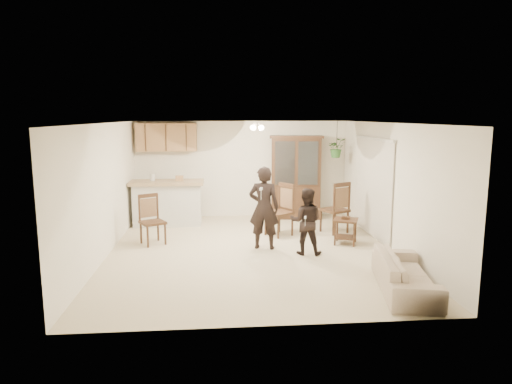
{
  "coord_description": "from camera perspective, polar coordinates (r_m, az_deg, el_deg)",
  "views": [
    {
      "loc": [
        -0.64,
        -8.63,
        2.64
      ],
      "look_at": [
        0.13,
        0.4,
        1.11
      ],
      "focal_mm": 32.0,
      "sensor_mm": 36.0,
      "label": 1
    }
  ],
  "objects": [
    {
      "name": "ceiling",
      "position": [
        8.66,
        -0.66,
        8.63
      ],
      "size": [
        5.5,
        6.5,
        0.02
      ],
      "primitive_type": "cube",
      "color": "silver",
      "rests_on": "wall_back"
    },
    {
      "name": "wall_right",
      "position": [
        9.38,
        16.35,
        0.64
      ],
      "size": [
        0.02,
        6.5,
        2.5
      ],
      "primitive_type": "cube",
      "color": "white",
      "rests_on": "ground"
    },
    {
      "name": "chair_bar",
      "position": [
        9.71,
        -12.76,
        -4.69
      ],
      "size": [
        0.62,
        0.62,
        1.03
      ],
      "rotation": [
        0.0,
        0.0,
        0.52
      ],
      "color": "#341B13",
      "rests_on": "floor"
    },
    {
      "name": "breakfast_bar",
      "position": [
        11.26,
        -10.98,
        -1.59
      ],
      "size": [
        1.6,
        0.55,
        1.0
      ],
      "primitive_type": "cube",
      "color": "silver",
      "rests_on": "floor"
    },
    {
      "name": "vertical_blinds",
      "position": [
        10.22,
        14.29,
        0.59
      ],
      "size": [
        0.06,
        2.3,
        2.1
      ],
      "primitive_type": null,
      "color": "beige",
      "rests_on": "wall_right"
    },
    {
      "name": "controller_child",
      "position": [
        8.45,
        6.18,
        -3.18
      ],
      "size": [
        0.06,
        0.12,
        0.03
      ],
      "primitive_type": "cube",
      "rotation": [
        0.0,
        0.0,
        2.9
      ],
      "color": "white",
      "rests_on": "child"
    },
    {
      "name": "wall_front",
      "position": [
        5.6,
        1.85,
        -4.82
      ],
      "size": [
        5.5,
        0.02,
        2.5
      ],
      "primitive_type": "cube",
      "color": "white",
      "rests_on": "ground"
    },
    {
      "name": "upper_cabinets",
      "position": [
        11.78,
        -11.11,
        6.74
      ],
      "size": [
        1.5,
        0.34,
        0.7
      ],
      "primitive_type": "cube",
      "color": "#986942",
      "rests_on": "wall_back"
    },
    {
      "name": "wall_left",
      "position": [
        9.0,
        -18.39,
        0.17
      ],
      "size": [
        0.02,
        6.5,
        2.5
      ],
      "primitive_type": "cube",
      "color": "white",
      "rests_on": "ground"
    },
    {
      "name": "child",
      "position": [
        8.77,
        6.27,
        -3.46
      ],
      "size": [
        0.76,
        0.66,
        1.35
      ],
      "primitive_type": "imported",
      "rotation": [
        0.0,
        0.0,
        2.9
      ],
      "color": "black",
      "rests_on": "floor"
    },
    {
      "name": "floor",
      "position": [
        9.05,
        -0.63,
        -7.41
      ],
      "size": [
        6.5,
        6.5,
        0.0
      ],
      "primitive_type": "plane",
      "color": "beige",
      "rests_on": "ground"
    },
    {
      "name": "hanging_plant",
      "position": [
        11.45,
        10.04,
        5.44
      ],
      "size": [
        0.43,
        0.37,
        0.48
      ],
      "primitive_type": "imported",
      "color": "#265823",
      "rests_on": "ceiling"
    },
    {
      "name": "bar_top",
      "position": [
        11.16,
        -11.07,
        1.18
      ],
      "size": [
        1.75,
        0.7,
        0.08
      ],
      "primitive_type": "cube",
      "color": "tan",
      "rests_on": "breakfast_bar"
    },
    {
      "name": "controller_adult",
      "position": [
        8.59,
        0.64,
        0.39
      ],
      "size": [
        0.08,
        0.15,
        0.04
      ],
      "primitive_type": "cube",
      "rotation": [
        0.0,
        0.0,
        2.9
      ],
      "color": "white",
      "rests_on": "adult"
    },
    {
      "name": "adult",
      "position": [
        9.03,
        1.0,
        -1.55
      ],
      "size": [
        0.74,
        0.58,
        1.8
      ],
      "primitive_type": "imported",
      "rotation": [
        0.0,
        0.0,
        2.9
      ],
      "color": "black",
      "rests_on": "floor"
    },
    {
      "name": "wall_back",
      "position": [
        11.98,
        -1.81,
        2.88
      ],
      "size": [
        5.5,
        0.02,
        2.5
      ],
      "primitive_type": "cube",
      "color": "white",
      "rests_on": "ground"
    },
    {
      "name": "plant_cord",
      "position": [
        11.43,
        10.09,
        7.07
      ],
      "size": [
        0.01,
        0.01,
        0.65
      ],
      "primitive_type": "cylinder",
      "color": "black",
      "rests_on": "ceiling"
    },
    {
      "name": "side_table",
      "position": [
        9.67,
        11.12,
        -4.8
      ],
      "size": [
        0.62,
        0.62,
        0.58
      ],
      "rotation": [
        0.0,
        0.0,
        -0.38
      ],
      "color": "#341B13",
      "rests_on": "floor"
    },
    {
      "name": "sofa",
      "position": [
        7.36,
        18.17,
        -8.93
      ],
      "size": [
        1.07,
        1.98,
        0.73
      ],
      "primitive_type": "imported",
      "rotation": [
        0.0,
        0.0,
        1.38
      ],
      "color": "beige",
      "rests_on": "floor"
    },
    {
      "name": "ceiling_fixture",
      "position": [
        9.87,
        -0.01,
        8.16
      ],
      "size": [
        0.36,
        0.36,
        0.2
      ],
      "primitive_type": null,
      "color": "#F9DEBA",
      "rests_on": "ceiling"
    },
    {
      "name": "chair_hutch_right",
      "position": [
        10.54,
        9.75,
        -3.24
      ],
      "size": [
        0.7,
        0.7,
        1.17
      ],
      "rotation": [
        0.0,
        0.0,
        3.62
      ],
      "color": "#341B13",
      "rests_on": "floor"
    },
    {
      "name": "china_hutch",
      "position": [
        11.8,
        4.98,
        1.78
      ],
      "size": [
        1.4,
        0.67,
        2.13
      ],
      "rotation": [
        0.0,
        0.0,
        -0.11
      ],
      "color": "#341B13",
      "rests_on": "floor"
    },
    {
      "name": "chair_hutch_left",
      "position": [
        10.16,
        2.87,
        -3.64
      ],
      "size": [
        0.71,
        0.71,
        1.15
      ],
      "rotation": [
        0.0,
        0.0,
        -0.96
      ],
      "color": "#341B13",
      "rests_on": "floor"
    }
  ]
}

